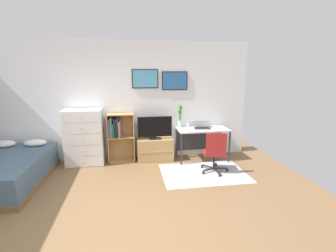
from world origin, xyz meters
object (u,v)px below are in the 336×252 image
object	(u,v)px
tv_stand	(155,149)
computer_mouse	(214,128)
dresser	(84,137)
laptop	(202,125)
bed	(3,171)
television	(155,128)
office_chair	(215,151)
wine_glass	(188,124)
bookshelf	(118,134)
desk	(201,133)
bamboo_vase	(180,117)

from	to	relation	value
tv_stand	computer_mouse	xyz separation A→B (m)	(1.36, -0.16, 0.50)
dresser	laptop	distance (m)	2.65
bed	dresser	size ratio (longest dim) A/B	1.67
television	office_chair	xyz separation A→B (m)	(1.11, -0.91, -0.32)
bed	wine_glass	size ratio (longest dim) A/B	11.46
bookshelf	dresser	bearing A→B (deg)	-174.75
television	office_chair	size ratio (longest dim) A/B	0.90
bookshelf	office_chair	world-z (taller)	bookshelf
desk	computer_mouse	xyz separation A→B (m)	(0.27, -0.13, 0.15)
dresser	wine_glass	bearing A→B (deg)	-4.72
television	laptop	size ratio (longest dim) A/B	1.70
laptop	wine_glass	size ratio (longest dim) A/B	2.53
bookshelf	wine_glass	xyz separation A→B (m)	(1.54, -0.26, 0.22)
bookshelf	computer_mouse	size ratio (longest dim) A/B	10.63
bed	desk	world-z (taller)	desk
bookshelf	laptop	size ratio (longest dim) A/B	2.43
laptop	bamboo_vase	world-z (taller)	bamboo_vase
office_chair	computer_mouse	world-z (taller)	office_chair
laptop	computer_mouse	bearing A→B (deg)	-18.22
bed	desk	xyz separation A→B (m)	(3.95, 0.78, 0.35)
bookshelf	television	world-z (taller)	bookshelf
computer_mouse	bamboo_vase	xyz separation A→B (m)	(-0.75, 0.27, 0.24)
wine_glass	computer_mouse	bearing A→B (deg)	3.67
tv_stand	laptop	bearing A→B (deg)	-2.11
bed	desk	bearing A→B (deg)	12.73
computer_mouse	desk	bearing A→B (deg)	154.04
dresser	office_chair	distance (m)	2.82
bookshelf	computer_mouse	bearing A→B (deg)	-5.64
wine_glass	laptop	bearing A→B (deg)	24.14
dresser	television	xyz separation A→B (m)	(1.56, -0.01, 0.16)
laptop	television	bearing A→B (deg)	-174.79
desk	bamboo_vase	bearing A→B (deg)	163.47
television	computer_mouse	distance (m)	1.37
laptop	wine_glass	xyz separation A→B (m)	(-0.36, -0.16, 0.07)
bed	wine_glass	world-z (taller)	wine_glass
dresser	television	distance (m)	1.56
bed	bookshelf	bearing A→B (deg)	24.53
bed	wine_glass	distance (m)	3.69
bed	laptop	world-z (taller)	laptop
television	desk	distance (m)	1.10
laptop	bamboo_vase	size ratio (longest dim) A/B	0.86
wine_glass	tv_stand	bearing A→B (deg)	164.31
office_chair	bed	bearing A→B (deg)	-169.54
laptop	bookshelf	bearing A→B (deg)	-176.63
tv_stand	television	distance (m)	0.52
tv_stand	wine_glass	distance (m)	0.97
bookshelf	bamboo_vase	bearing A→B (deg)	2.35
bookshelf	television	distance (m)	0.83
television	desk	size ratio (longest dim) A/B	0.66
bookshelf	computer_mouse	xyz separation A→B (m)	(2.18, -0.22, 0.10)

